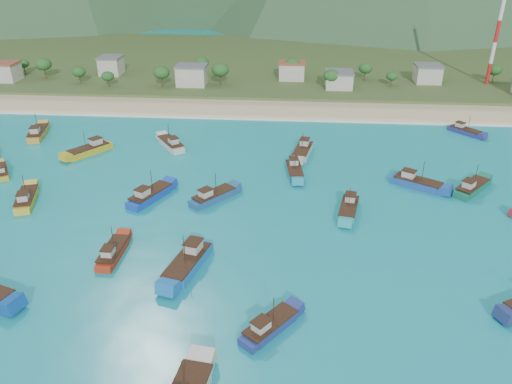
# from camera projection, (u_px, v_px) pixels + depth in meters

# --- Properties ---
(ground) EXTENTS (600.00, 600.00, 0.00)m
(ground) POSITION_uv_depth(u_px,v_px,m) (277.00, 260.00, 80.33)
(ground) COLOR #0B7583
(ground) RESTS_ON ground
(beach) EXTENTS (400.00, 18.00, 1.20)m
(beach) POSITION_uv_depth(u_px,v_px,m) (288.00, 110.00, 150.40)
(beach) COLOR beige
(beach) RESTS_ON ground
(land) EXTENTS (400.00, 110.00, 2.40)m
(land) POSITION_uv_depth(u_px,v_px,m) (291.00, 64.00, 204.51)
(land) COLOR #385123
(land) RESTS_ON ground
(surf_line) EXTENTS (400.00, 2.50, 0.08)m
(surf_line) POSITION_uv_depth(u_px,v_px,m) (287.00, 120.00, 141.98)
(surf_line) COLOR white
(surf_line) RESTS_ON ground
(village) EXTENTS (222.11, 24.16, 6.39)m
(village) POSITION_uv_depth(u_px,v_px,m) (346.00, 76.00, 168.43)
(village) COLOR beige
(village) RESTS_ON ground
(vegetation) EXTENTS (278.50, 25.66, 8.56)m
(vegetation) POSITION_uv_depth(u_px,v_px,m) (285.00, 73.00, 169.39)
(vegetation) COLOR #235623
(vegetation) RESTS_ON ground
(radio_tower) EXTENTS (1.20, 1.20, 41.51)m
(radio_tower) POSITION_uv_depth(u_px,v_px,m) (500.00, 20.00, 161.22)
(radio_tower) COLOR red
(radio_tower) RESTS_ON ground
(boat_1) EXTENTS (7.98, 8.41, 5.29)m
(boat_1) POSITION_uv_depth(u_px,v_px,m) (465.00, 131.00, 131.89)
(boat_1) COLOR navy
(boat_1) RESTS_ON ground
(boat_2) EXTENTS (9.14, 9.87, 6.15)m
(boat_2) POSITION_uv_depth(u_px,v_px,m) (472.00, 188.00, 101.79)
(boat_2) COLOR #126247
(boat_2) RESTS_ON ground
(boat_3) EXTENTS (10.81, 8.27, 6.34)m
(boat_3) POSITION_uv_depth(u_px,v_px,m) (417.00, 183.00, 103.65)
(boat_3) COLOR #1D49A1
(boat_3) RESTS_ON ground
(boat_8) EXTENTS (8.87, 9.68, 6.00)m
(boat_8) POSITION_uv_depth(u_px,v_px,m) (213.00, 197.00, 98.38)
(boat_8) COLOR navy
(boat_8) RESTS_ON ground
(boat_12) EXTENTS (7.89, 9.01, 5.49)m
(boat_12) POSITION_uv_depth(u_px,v_px,m) (270.00, 327.00, 65.74)
(boat_12) COLOR navy
(boat_12) RESTS_ON ground
(boat_13) EXTENTS (9.08, 10.87, 6.52)m
(boat_13) POSITION_uv_depth(u_px,v_px,m) (90.00, 150.00, 119.63)
(boat_13) COLOR gold
(boat_13) RESTS_ON ground
(boat_14) EXTENTS (8.63, 10.40, 6.23)m
(boat_14) POSITION_uv_depth(u_px,v_px,m) (171.00, 144.00, 123.23)
(boat_14) COLOR beige
(boat_14) RESTS_ON ground
(boat_15) EXTENTS (4.12, 10.21, 5.86)m
(boat_15) POSITION_uv_depth(u_px,v_px,m) (294.00, 171.00, 109.35)
(boat_15) COLOR teal
(boat_15) RESTS_ON ground
(boat_16) EXTENTS (2.94, 9.34, 5.49)m
(boat_16) POSITION_uv_depth(u_px,v_px,m) (113.00, 253.00, 81.10)
(boat_16) COLOR #A42B15
(boat_16) RESTS_ON ground
(boat_17) EXTENTS (6.82, 8.66, 5.11)m
(boat_17) POSITION_uv_depth(u_px,v_px,m) (1.00, 172.00, 109.11)
(boat_17) COLOR gold
(boat_17) RESTS_ON ground
(boat_18) EXTENTS (6.40, 12.43, 7.05)m
(boat_18) POSITION_uv_depth(u_px,v_px,m) (188.00, 263.00, 78.04)
(boat_18) COLOR #1A67B6
(boat_18) RESTS_ON ground
(boat_21) EXTENTS (5.27, 11.30, 6.43)m
(boat_21) POSITION_uv_depth(u_px,v_px,m) (303.00, 151.00, 119.02)
(boat_21) COLOR #BDB8AB
(boat_21) RESTS_ON ground
(boat_26) EXTENTS (4.81, 10.25, 5.83)m
(boat_26) POSITION_uv_depth(u_px,v_px,m) (349.00, 209.00, 94.11)
(boat_26) COLOR teal
(boat_26) RESTS_ON ground
(boat_27) EXTENTS (5.60, 11.39, 6.47)m
(boat_27) POSITION_uv_depth(u_px,v_px,m) (38.00, 133.00, 129.91)
(boat_27) COLOR gold
(boat_27) RESTS_ON ground
(boat_30) EXTENTS (5.89, 10.60, 6.01)m
(boat_30) POSITION_uv_depth(u_px,v_px,m) (27.00, 199.00, 97.45)
(boat_30) COLOR gold
(boat_30) RESTS_ON ground
(boat_32) EXTENTS (7.51, 11.13, 6.39)m
(boat_32) POSITION_uv_depth(u_px,v_px,m) (150.00, 196.00, 98.69)
(boat_32) COLOR #1340AE
(boat_32) RESTS_ON ground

